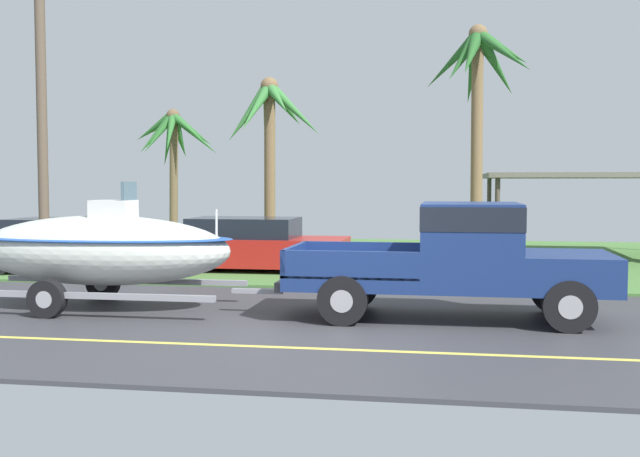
{
  "coord_description": "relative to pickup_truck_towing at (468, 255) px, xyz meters",
  "views": [
    {
      "loc": [
        1.79,
        -12.0,
        2.26
      ],
      "look_at": [
        -0.65,
        2.35,
        1.4
      ],
      "focal_mm": 43.08,
      "sensor_mm": 36.0,
      "label": 1
    }
  ],
  "objects": [
    {
      "name": "ground",
      "position": [
        -2.09,
        7.51,
        -1.07
      ],
      "size": [
        36.0,
        22.0,
        0.11
      ],
      "color": "#38383D"
    },
    {
      "name": "pickup_truck_towing",
      "position": [
        0.0,
        0.0,
        0.0
      ],
      "size": [
        5.5,
        2.06,
        1.93
      ],
      "color": "navy",
      "rests_on": "ground"
    },
    {
      "name": "boat_on_trailer",
      "position": [
        -6.49,
        -0.0,
        0.01
      ],
      "size": [
        6.01,
        2.34,
        2.28
      ],
      "color": "gray",
      "rests_on": "ground"
    },
    {
      "name": "parked_sedan_near",
      "position": [
        -9.52,
        4.78,
        -0.39
      ],
      "size": [
        4.68,
        1.94,
        1.38
      ],
      "color": "#99999E",
      "rests_on": "ground"
    },
    {
      "name": "parked_sedan_far",
      "position": [
        -5.27,
        5.94,
        -0.39
      ],
      "size": [
        4.72,
        1.95,
        1.38
      ],
      "color": "#B21E19",
      "rests_on": "ground"
    },
    {
      "name": "carport_awning",
      "position": [
        3.73,
        10.96,
        1.36
      ],
      "size": [
        6.01,
        5.1,
        2.55
      ],
      "color": "#4C4238",
      "rests_on": "ground"
    },
    {
      "name": "palm_tree_near_right",
      "position": [
        0.4,
        7.73,
        3.88
      ],
      "size": [
        2.88,
        3.21,
        6.37
      ],
      "color": "brown",
      "rests_on": "ground"
    },
    {
      "name": "palm_tree_mid",
      "position": [
        -9.65,
        12.15,
        2.64
      ],
      "size": [
        3.18,
        2.91,
        4.77
      ],
      "color": "brown",
      "rests_on": "ground"
    },
    {
      "name": "palm_tree_far_left",
      "position": [
        -5.46,
        8.83,
        2.92
      ],
      "size": [
        3.01,
        2.76,
        5.3
      ],
      "color": "brown",
      "rests_on": "ground"
    },
    {
      "name": "utility_pole",
      "position": [
        -9.79,
        3.92,
        3.04
      ],
      "size": [
        0.24,
        1.8,
        7.9
      ],
      "color": "brown",
      "rests_on": "ground"
    }
  ]
}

